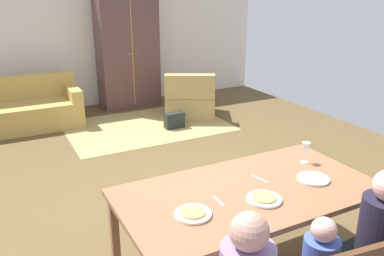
# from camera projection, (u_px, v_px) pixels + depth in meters

# --- Properties ---
(ground_plane) EXTENTS (7.08, 6.50, 0.02)m
(ground_plane) POSITION_uv_depth(u_px,v_px,m) (163.00, 166.00, 5.16)
(ground_plane) COLOR brown
(back_wall) EXTENTS (7.08, 0.10, 2.70)m
(back_wall) POSITION_uv_depth(u_px,v_px,m) (91.00, 35.00, 7.47)
(back_wall) COLOR silver
(back_wall) RESTS_ON ground_plane
(dining_table) EXTENTS (1.96, 1.04, 0.76)m
(dining_table) POSITION_uv_depth(u_px,v_px,m) (249.00, 197.00, 2.97)
(dining_table) COLOR brown
(dining_table) RESTS_ON ground_plane
(plate_near_man) EXTENTS (0.25, 0.25, 0.02)m
(plate_near_man) POSITION_uv_depth(u_px,v_px,m) (193.00, 214.00, 2.61)
(plate_near_man) COLOR white
(plate_near_man) RESTS_ON dining_table
(pizza_near_man) EXTENTS (0.17, 0.17, 0.01)m
(pizza_near_man) POSITION_uv_depth(u_px,v_px,m) (193.00, 212.00, 2.61)
(pizza_near_man) COLOR #E0A552
(pizza_near_man) RESTS_ON plate_near_man
(plate_near_child) EXTENTS (0.25, 0.25, 0.02)m
(plate_near_child) POSITION_uv_depth(u_px,v_px,m) (264.00, 199.00, 2.80)
(plate_near_child) COLOR silver
(plate_near_child) RESTS_ON dining_table
(pizza_near_child) EXTENTS (0.17, 0.17, 0.01)m
(pizza_near_child) POSITION_uv_depth(u_px,v_px,m) (264.00, 197.00, 2.79)
(pizza_near_child) COLOR #D4A852
(pizza_near_child) RESTS_ON plate_near_child
(plate_near_woman) EXTENTS (0.25, 0.25, 0.02)m
(plate_near_woman) POSITION_uv_depth(u_px,v_px,m) (313.00, 179.00, 3.10)
(plate_near_woman) COLOR silver
(plate_near_woman) RESTS_ON dining_table
(wine_glass) EXTENTS (0.07, 0.07, 0.19)m
(wine_glass) POSITION_uv_depth(u_px,v_px,m) (306.00, 148.00, 3.36)
(wine_glass) COLOR silver
(wine_glass) RESTS_ON dining_table
(fork) EXTENTS (0.02, 0.15, 0.01)m
(fork) POSITION_uv_depth(u_px,v_px,m) (219.00, 201.00, 2.78)
(fork) COLOR silver
(fork) RESTS_ON dining_table
(knife) EXTENTS (0.05, 0.17, 0.01)m
(knife) POSITION_uv_depth(u_px,v_px,m) (260.00, 179.00, 3.11)
(knife) COLOR silver
(knife) RESTS_ON dining_table
(person_woman) EXTENTS (0.30, 0.40, 1.11)m
(person_woman) POSITION_uv_depth(u_px,v_px,m) (373.00, 249.00, 2.68)
(person_woman) COLOR #2F4250
(person_woman) RESTS_ON ground_plane
(area_rug) EXTENTS (2.60, 1.80, 0.01)m
(area_rug) POSITION_uv_depth(u_px,v_px,m) (147.00, 126.00, 6.65)
(area_rug) COLOR tan
(area_rug) RESTS_ON ground_plane
(couch) EXTENTS (1.95, 0.86, 0.82)m
(couch) POSITION_uv_depth(u_px,v_px,m) (18.00, 111.00, 6.44)
(couch) COLOR tan
(couch) RESTS_ON ground_plane
(armchair) EXTENTS (1.15, 1.16, 0.82)m
(armchair) POSITION_uv_depth(u_px,v_px,m) (190.00, 99.00, 7.06)
(armchair) COLOR tan
(armchair) RESTS_ON ground_plane
(armoire) EXTENTS (1.10, 0.59, 2.10)m
(armoire) POSITION_uv_depth(u_px,v_px,m) (128.00, 52.00, 7.50)
(armoire) COLOR brown
(armoire) RESTS_ON ground_plane
(handbag) EXTENTS (0.32, 0.16, 0.26)m
(handbag) POSITION_uv_depth(u_px,v_px,m) (174.00, 120.00, 6.52)
(handbag) COLOR black
(handbag) RESTS_ON ground_plane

